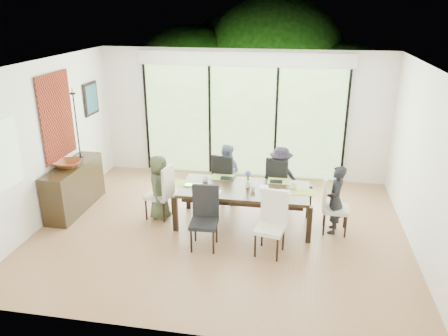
% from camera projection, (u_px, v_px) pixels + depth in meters
% --- Properties ---
extents(floor, '(6.00, 5.00, 0.01)m').
position_uv_depth(floor, '(221.00, 229.00, 7.30)').
color(floor, brown).
rests_on(floor, ground).
extents(ceiling, '(6.00, 5.00, 0.01)m').
position_uv_depth(ceiling, '(221.00, 64.00, 6.34)').
color(ceiling, white).
rests_on(ceiling, wall_back).
extents(wall_back, '(6.00, 0.02, 2.70)m').
position_uv_depth(wall_back, '(243.00, 115.00, 9.13)').
color(wall_back, white).
rests_on(wall_back, floor).
extents(wall_front, '(6.00, 0.02, 2.70)m').
position_uv_depth(wall_front, '(177.00, 229.00, 4.51)').
color(wall_front, silver).
rests_on(wall_front, floor).
extents(wall_left, '(0.02, 5.00, 2.70)m').
position_uv_depth(wall_left, '(45.00, 143.00, 7.31)').
color(wall_left, silver).
rests_on(wall_left, floor).
extents(wall_right, '(0.02, 5.00, 2.70)m').
position_uv_depth(wall_right, '(425.00, 164.00, 6.32)').
color(wall_right, beige).
rests_on(wall_right, floor).
extents(glass_doors, '(4.20, 0.02, 2.30)m').
position_uv_depth(glass_doors, '(243.00, 122.00, 9.15)').
color(glass_doors, '#598C3F').
rests_on(glass_doors, wall_back).
extents(blinds_header, '(4.40, 0.06, 0.28)m').
position_uv_depth(blinds_header, '(243.00, 59.00, 8.68)').
color(blinds_header, white).
rests_on(blinds_header, wall_back).
extents(mullion_a, '(0.05, 0.04, 2.30)m').
position_uv_depth(mullion_a, '(147.00, 118.00, 9.48)').
color(mullion_a, black).
rests_on(mullion_a, wall_back).
extents(mullion_b, '(0.05, 0.04, 2.30)m').
position_uv_depth(mullion_b, '(210.00, 121.00, 9.25)').
color(mullion_b, black).
rests_on(mullion_b, wall_back).
extents(mullion_c, '(0.05, 0.04, 2.30)m').
position_uv_depth(mullion_c, '(276.00, 124.00, 9.02)').
color(mullion_c, black).
rests_on(mullion_c, wall_back).
extents(mullion_d, '(0.05, 0.04, 2.30)m').
position_uv_depth(mullion_d, '(346.00, 127.00, 8.79)').
color(mullion_d, black).
rests_on(mullion_d, wall_back).
extents(deck, '(6.00, 1.80, 0.10)m').
position_uv_depth(deck, '(247.00, 163.00, 10.44)').
color(deck, brown).
rests_on(deck, ground).
extents(rail_top, '(6.00, 0.08, 0.06)m').
position_uv_depth(rail_top, '(252.00, 130.00, 10.97)').
color(rail_top, brown).
rests_on(rail_top, deck).
extents(foliage_left, '(3.20, 3.20, 3.20)m').
position_uv_depth(foliage_left, '(191.00, 86.00, 11.87)').
color(foliage_left, '#14380F').
rests_on(foliage_left, ground).
extents(foliage_mid, '(4.00, 4.00, 4.00)m').
position_uv_depth(foliage_mid, '(274.00, 71.00, 11.93)').
color(foliage_mid, '#14380F').
rests_on(foliage_mid, ground).
extents(foliage_right, '(2.80, 2.80, 2.80)m').
position_uv_depth(foliage_right, '(342.00, 99.00, 11.09)').
color(foliage_right, '#14380F').
rests_on(foliage_right, ground).
extents(foliage_far, '(3.60, 3.60, 3.60)m').
position_uv_depth(foliage_far, '(241.00, 73.00, 12.81)').
color(foliage_far, '#14380F').
rests_on(foliage_far, ground).
extents(table_top, '(2.13, 0.98, 0.05)m').
position_uv_depth(table_top, '(244.00, 189.00, 7.25)').
color(table_top, black).
rests_on(table_top, floor).
extents(table_apron, '(1.95, 0.80, 0.09)m').
position_uv_depth(table_apron, '(244.00, 194.00, 7.28)').
color(table_apron, black).
rests_on(table_apron, floor).
extents(table_leg_fl, '(0.08, 0.08, 0.61)m').
position_uv_depth(table_leg_fl, '(175.00, 214.00, 7.15)').
color(table_leg_fl, black).
rests_on(table_leg_fl, floor).
extents(table_leg_fr, '(0.08, 0.08, 0.61)m').
position_uv_depth(table_leg_fr, '(309.00, 225.00, 6.79)').
color(table_leg_fr, black).
rests_on(table_leg_fr, floor).
extents(table_leg_bl, '(0.08, 0.08, 0.61)m').
position_uv_depth(table_leg_bl, '(188.00, 193.00, 7.94)').
color(table_leg_bl, black).
rests_on(table_leg_bl, floor).
extents(table_leg_br, '(0.08, 0.08, 0.61)m').
position_uv_depth(table_leg_br, '(309.00, 202.00, 7.59)').
color(table_leg_br, black).
rests_on(table_leg_br, floor).
extents(chair_left_end, '(0.46, 0.46, 0.98)m').
position_uv_depth(chair_left_end, '(158.00, 191.00, 7.55)').
color(chair_left_end, silver).
rests_on(chair_left_end, floor).
extents(chair_right_end, '(0.42, 0.42, 0.98)m').
position_uv_depth(chair_right_end, '(336.00, 205.00, 7.06)').
color(chair_right_end, beige).
rests_on(chair_right_end, floor).
extents(chair_far_left, '(0.49, 0.49, 0.98)m').
position_uv_depth(chair_far_left, '(226.00, 177.00, 8.16)').
color(chair_far_left, black).
rests_on(chair_far_left, floor).
extents(chair_far_right, '(0.52, 0.52, 0.98)m').
position_uv_depth(chair_far_right, '(280.00, 181.00, 8.00)').
color(chair_far_right, black).
rests_on(chair_far_right, floor).
extents(chair_near_left, '(0.43, 0.43, 0.98)m').
position_uv_depth(chair_near_left, '(204.00, 219.00, 6.58)').
color(chair_near_left, black).
rests_on(chair_near_left, floor).
extents(chair_near_right, '(0.48, 0.48, 0.98)m').
position_uv_depth(chair_near_right, '(270.00, 224.00, 6.42)').
color(chair_near_right, white).
rests_on(chair_near_right, floor).
extents(person_left_end, '(0.37, 0.55, 1.14)m').
position_uv_depth(person_left_end, '(159.00, 187.00, 7.52)').
color(person_left_end, '#464F35').
rests_on(person_left_end, floor).
extents(person_right_end, '(0.40, 0.57, 1.14)m').
position_uv_depth(person_right_end, '(335.00, 200.00, 7.03)').
color(person_right_end, black).
rests_on(person_right_end, floor).
extents(person_far_left, '(0.57, 0.39, 1.14)m').
position_uv_depth(person_far_left, '(226.00, 174.00, 8.11)').
color(person_far_left, '#7788AB').
rests_on(person_far_left, floor).
extents(person_far_right, '(0.54, 0.35, 1.14)m').
position_uv_depth(person_far_right, '(280.00, 177.00, 7.95)').
color(person_far_right, '#241D2C').
rests_on(person_far_right, floor).
extents(placemat_left, '(0.39, 0.28, 0.01)m').
position_uv_depth(placemat_left, '(189.00, 184.00, 7.40)').
color(placemat_left, '#7EA93C').
rests_on(placemat_left, table_top).
extents(placemat_right, '(0.39, 0.28, 0.01)m').
position_uv_depth(placemat_right, '(302.00, 192.00, 7.08)').
color(placemat_right, '#93A33A').
rests_on(placemat_right, table_top).
extents(placemat_far_l, '(0.39, 0.28, 0.01)m').
position_uv_depth(placemat_far_l, '(222.00, 177.00, 7.68)').
color(placemat_far_l, '#80A63B').
rests_on(placemat_far_l, table_top).
extents(placemat_far_r, '(0.39, 0.28, 0.01)m').
position_uv_depth(placemat_far_r, '(279.00, 181.00, 7.52)').
color(placemat_far_r, '#8DAF3E').
rests_on(placemat_far_r, table_top).
extents(placemat_paper, '(0.39, 0.28, 0.01)m').
position_uv_depth(placemat_paper, '(208.00, 193.00, 7.05)').
color(placemat_paper, white).
rests_on(placemat_paper, table_top).
extents(tablet_far_l, '(0.23, 0.16, 0.01)m').
position_uv_depth(tablet_far_l, '(227.00, 178.00, 7.62)').
color(tablet_far_l, black).
rests_on(tablet_far_l, table_top).
extents(tablet_far_r, '(0.21, 0.15, 0.01)m').
position_uv_depth(tablet_far_r, '(276.00, 182.00, 7.48)').
color(tablet_far_r, black).
rests_on(tablet_far_r, table_top).
extents(papers, '(0.27, 0.20, 0.00)m').
position_uv_depth(papers, '(287.00, 192.00, 7.08)').
color(papers, white).
rests_on(papers, table_top).
extents(platter_base, '(0.23, 0.23, 0.02)m').
position_uv_depth(platter_base, '(208.00, 192.00, 7.05)').
color(platter_base, white).
rests_on(platter_base, table_top).
extents(platter_snacks, '(0.18, 0.18, 0.01)m').
position_uv_depth(platter_snacks, '(208.00, 191.00, 7.04)').
color(platter_snacks, orange).
rests_on(platter_snacks, table_top).
extents(vase, '(0.07, 0.07, 0.11)m').
position_uv_depth(vase, '(248.00, 184.00, 7.26)').
color(vase, silver).
rests_on(vase, table_top).
extents(hyacinth_stems, '(0.04, 0.04, 0.14)m').
position_uv_depth(hyacinth_stems, '(248.00, 178.00, 7.22)').
color(hyacinth_stems, '#337226').
rests_on(hyacinth_stems, table_top).
extents(hyacinth_blooms, '(0.10, 0.10, 0.10)m').
position_uv_depth(hyacinth_blooms, '(248.00, 173.00, 7.19)').
color(hyacinth_blooms, '#5C4FC7').
rests_on(hyacinth_blooms, table_top).
extents(laptop, '(0.30, 0.20, 0.02)m').
position_uv_depth(laptop, '(193.00, 186.00, 7.28)').
color(laptop, silver).
rests_on(laptop, table_top).
extents(cup_a, '(0.13, 0.13, 0.09)m').
position_uv_depth(cup_a, '(205.00, 179.00, 7.48)').
color(cup_a, white).
rests_on(cup_a, table_top).
extents(cup_b, '(0.13, 0.13, 0.08)m').
position_uv_depth(cup_b, '(253.00, 189.00, 7.11)').
color(cup_b, white).
rests_on(cup_b, table_top).
extents(cup_c, '(0.15, 0.15, 0.09)m').
position_uv_depth(cup_c, '(293.00, 187.00, 7.19)').
color(cup_c, white).
rests_on(cup_c, table_top).
extents(book, '(0.17, 0.21, 0.02)m').
position_uv_depth(book, '(260.00, 187.00, 7.24)').
color(book, white).
rests_on(book, table_top).
extents(sideboard, '(0.43, 1.52, 0.85)m').
position_uv_depth(sideboard, '(74.00, 187.00, 7.87)').
color(sideboard, black).
rests_on(sideboard, floor).
extents(bowl, '(0.45, 0.45, 0.11)m').
position_uv_depth(bowl, '(68.00, 164.00, 7.61)').
color(bowl, brown).
rests_on(bowl, sideboard).
extents(candlestick_base, '(0.09, 0.09, 0.04)m').
position_uv_depth(candlestick_base, '(81.00, 158.00, 8.04)').
color(candlestick_base, black).
rests_on(candlestick_base, sideboard).
extents(candlestick_shaft, '(0.02, 0.02, 1.19)m').
position_uv_depth(candlestick_shaft, '(77.00, 126.00, 7.83)').
color(candlestick_shaft, black).
rests_on(candlestick_shaft, sideboard).
extents(candlestick_pan, '(0.09, 0.09, 0.03)m').
position_uv_depth(candlestick_pan, '(73.00, 93.00, 7.62)').
color(candlestick_pan, black).
rests_on(candlestick_pan, sideboard).
extents(candle, '(0.03, 0.03, 0.09)m').
position_uv_depth(candle, '(72.00, 90.00, 7.60)').
color(candle, silver).
rests_on(candle, sideboard).
extents(tapestry, '(0.02, 1.00, 1.50)m').
position_uv_depth(tapestry, '(57.00, 117.00, 7.55)').
color(tapestry, maroon).
rests_on(tapestry, wall_left).
extents(art_frame, '(0.03, 0.55, 0.65)m').
position_uv_depth(art_frame, '(91.00, 99.00, 8.73)').
color(art_frame, black).
rests_on(art_frame, wall_left).
extents(art_canvas, '(0.01, 0.45, 0.55)m').
position_uv_depth(art_canvas, '(92.00, 99.00, 8.73)').
color(art_canvas, '#1A4553').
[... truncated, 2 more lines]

